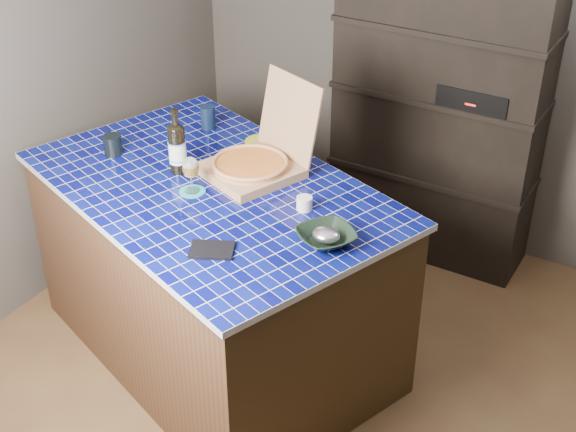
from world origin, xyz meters
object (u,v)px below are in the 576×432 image
Objects in this scene: kitchen_island at (216,271)px; pizza_box at (254,162)px; wine_glass at (191,168)px; dvd_case at (212,250)px; bowl at (326,237)px; mead_bottle at (177,148)px.

kitchen_island is 3.51× the size of pizza_box.
wine_glass is 0.52m from dvd_case.
pizza_box is 2.53× the size of bowl.
dvd_case is (0.21, -0.66, -0.05)m from pizza_box.
wine_glass is (-0.15, -0.30, 0.06)m from pizza_box.
pizza_box is at bearing 148.48° from bowl.
dvd_case is at bearing -44.36° from wine_glass.
pizza_box is 0.69m from bowl.
mead_bottle is at bearing 143.73° from wine_glass.
dvd_case is at bearing -34.01° from kitchen_island.
wine_glass is (-0.04, -0.09, 0.62)m from kitchen_island.
kitchen_island is 0.89m from bowl.
bowl is at bearing 101.71° from dvd_case.
mead_bottle reaches higher than wine_glass.
kitchen_island is 0.61m from pizza_box.
pizza_box reaches higher than bowl.
mead_bottle reaches higher than bowl.
bowl is at bearing -10.62° from pizza_box.
bowl is (0.74, -0.06, -0.10)m from wine_glass.
mead_bottle is 1.82× the size of dvd_case.
wine_glass is 0.97× the size of dvd_case.
dvd_case is (0.32, -0.45, 0.51)m from kitchen_island.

